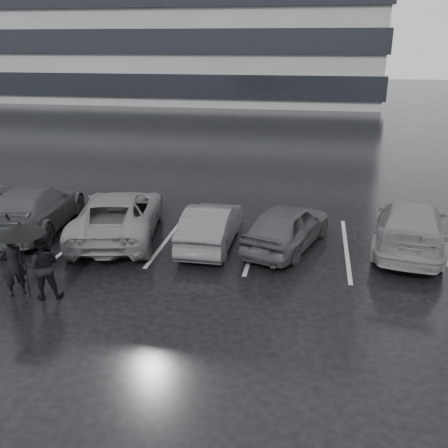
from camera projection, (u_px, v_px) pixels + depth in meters
name	position (u px, v px, depth m)	size (l,w,h in m)	color
ground	(222.00, 275.00, 13.50)	(160.00, 160.00, 0.00)	black
car_main	(287.00, 226.00, 15.09)	(1.63, 4.06, 1.38)	black
car_west_a	(211.00, 225.00, 15.29)	(1.37, 3.94, 1.30)	#2E2E31
car_west_b	(118.00, 215.00, 15.95)	(2.45, 5.32, 1.48)	#515154
car_west_c	(34.00, 208.00, 16.54)	(2.11, 5.18, 1.50)	black
car_east	(410.00, 226.00, 15.01)	(2.02, 4.96, 1.44)	#515154
pedestrian_left	(13.00, 265.00, 12.19)	(0.59, 0.39, 1.61)	black
pedestrian_right	(43.00, 266.00, 12.04)	(0.82, 0.64, 1.69)	black
umbrella	(20.00, 229.00, 11.73)	(1.16, 1.16, 1.97)	black
stall_stripes	(212.00, 239.00, 15.95)	(19.72, 5.00, 0.00)	#A2A2A5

